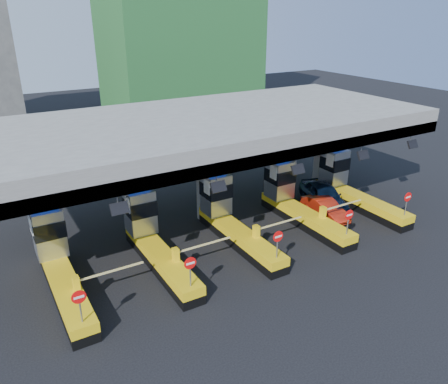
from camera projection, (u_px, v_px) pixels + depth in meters
ground at (231, 238)px, 26.78m from camera, size 120.00×120.00×0.00m
toll_canopy at (207, 130)px, 26.70m from camera, size 28.00×12.09×7.00m
toll_lane_far_left at (57, 260)px, 21.77m from camera, size 4.43×8.00×4.16m
toll_lane_left at (151, 235)px, 24.12m from camera, size 4.43×8.00×4.16m
toll_lane_center at (228, 215)px, 26.46m from camera, size 4.43×8.00×4.16m
toll_lane_right at (293, 199)px, 28.81m from camera, size 4.43×8.00×4.16m
toll_lane_far_right at (348, 185)px, 31.16m from camera, size 4.43×8.00×4.16m
bg_building_scaffold at (178, 0)px, 52.44m from camera, size 18.00×12.00×28.00m
van at (324, 195)px, 30.69m from camera, size 3.46×5.43×1.72m
red_car at (325, 208)px, 29.23m from camera, size 1.63×3.93×1.27m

